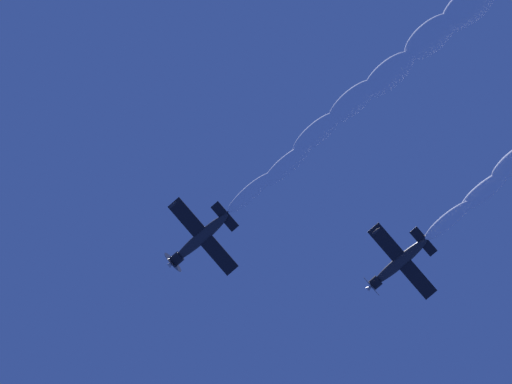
{
  "coord_description": "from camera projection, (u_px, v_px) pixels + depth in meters",
  "views": [
    {
      "loc": [
        20.48,
        4.42,
        2.08
      ],
      "look_at": [
        7.25,
        0.93,
        74.32
      ],
      "focal_mm": 54.62,
      "sensor_mm": 36.0,
      "label": 1
    }
  ],
  "objects": [
    {
      "name": "airplane_lead",
      "position": [
        199.0,
        239.0,
        72.91
      ],
      "size": [
        8.22,
        7.51,
        2.77
      ],
      "color": "#232328"
    },
    {
      "name": "smoke_trail_lead",
      "position": [
        413.0,
        50.0,
        70.24
      ],
      "size": [
        18.46,
        32.57,
        3.43
      ],
      "color": "white"
    },
    {
      "name": "airplane_left_wingman",
      "position": [
        398.0,
        263.0,
        74.57
      ],
      "size": [
        8.19,
        7.51,
        2.79
      ],
      "color": "#232328"
    }
  ]
}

